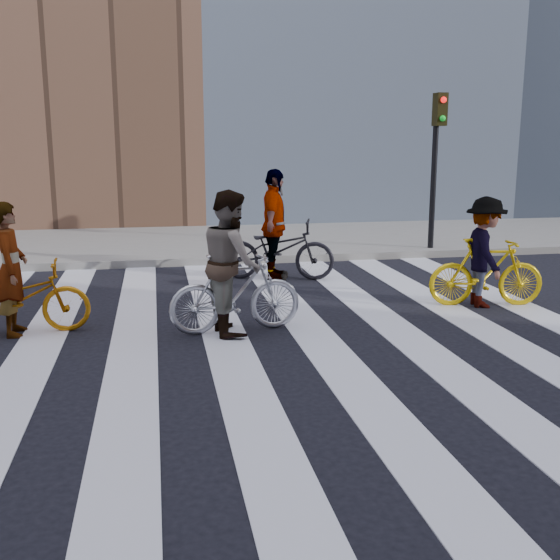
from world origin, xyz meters
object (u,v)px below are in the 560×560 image
object	(u,v)px
traffic_signal	(437,146)
rider_right	(484,252)
rider_mid	(231,262)
rider_left	(11,269)
bike_dark_rear	(277,250)
rider_rear	(274,225)
bike_yellow_right	(486,272)
bike_yellow_left	(17,299)
bike_silver_mid	(235,293)

from	to	relation	value
traffic_signal	rider_right	world-z (taller)	traffic_signal
rider_mid	rider_left	bearing A→B (deg)	75.18
bike_dark_rear	rider_rear	size ratio (longest dim) A/B	1.04
bike_dark_rear	rider_right	distance (m)	3.58
rider_mid	rider_rear	world-z (taller)	rider_rear
bike_dark_rear	bike_yellow_right	bearing A→B (deg)	-116.45
bike_yellow_left	traffic_signal	bearing A→B (deg)	-62.19
bike_yellow_right	rider_rear	xyz separation A→B (m)	(-2.69, 2.45, 0.46)
bike_dark_rear	rider_right	world-z (taller)	rider_right
traffic_signal	bike_silver_mid	bearing A→B (deg)	-134.32
bike_silver_mid	rider_rear	distance (m)	3.30
bike_yellow_left	rider_right	size ratio (longest dim) A/B	1.09
rider_mid	rider_rear	xyz separation A→B (m)	(1.11, 3.09, 0.06)
bike_dark_rear	rider_rear	distance (m)	0.44
traffic_signal	rider_right	xyz separation A→B (m)	(-1.08, -4.26, -1.48)
bike_yellow_left	rider_left	distance (m)	0.38
bike_silver_mid	rider_rear	bearing A→B (deg)	-25.04
bike_silver_mid	rider_right	bearing A→B (deg)	-86.29
bike_yellow_left	rider_right	distance (m)	6.39
traffic_signal	bike_dark_rear	bearing A→B (deg)	-153.83
rider_mid	rider_rear	size ratio (longest dim) A/B	0.94
rider_left	rider_right	bearing A→B (deg)	-91.14
bike_yellow_left	bike_dark_rear	bearing A→B (deg)	-57.87
bike_yellow_right	rider_rear	bearing A→B (deg)	57.65
bike_yellow_left	bike_yellow_right	bearing A→B (deg)	-91.14
traffic_signal	bike_yellow_right	xyz separation A→B (m)	(-1.03, -4.26, -1.78)
bike_yellow_left	bike_silver_mid	xyz separation A→B (m)	(2.68, -0.41, 0.05)
rider_left	rider_rear	xyz separation A→B (m)	(3.78, 2.69, 0.13)
bike_silver_mid	bike_yellow_right	size ratio (longest dim) A/B	1.01
rider_left	rider_right	world-z (taller)	rider_left
rider_right	bike_yellow_left	bearing A→B (deg)	102.05
bike_yellow_left	rider_left	world-z (taller)	rider_left
bike_yellow_left	bike_yellow_right	distance (m)	6.43
rider_rear	traffic_signal	bearing A→B (deg)	-47.77
rider_rear	bike_silver_mid	bearing A→B (deg)	177.47
rider_right	bike_silver_mid	bearing A→B (deg)	109.79
bike_yellow_left	rider_rear	xyz separation A→B (m)	(3.73, 2.69, 0.50)
bike_dark_rear	rider_left	world-z (taller)	rider_left
rider_left	rider_rear	world-z (taller)	rider_rear
rider_mid	rider_right	world-z (taller)	rider_mid
bike_yellow_left	bike_dark_rear	distance (m)	4.64
rider_mid	rider_rear	distance (m)	3.29
traffic_signal	bike_yellow_left	bearing A→B (deg)	-148.94
bike_yellow_left	rider_mid	xyz separation A→B (m)	(2.63, -0.41, 0.44)
bike_yellow_right	bike_yellow_left	bearing A→B (deg)	102.03
traffic_signal	bike_yellow_right	bearing A→B (deg)	-103.64
bike_yellow_left	bike_silver_mid	bearing A→B (deg)	-101.91
traffic_signal	bike_yellow_right	distance (m)	4.73
bike_silver_mid	bike_yellow_right	xyz separation A→B (m)	(3.75, 0.64, -0.00)
bike_silver_mid	bike_dark_rear	bearing A→B (deg)	-25.87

